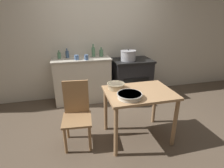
{
  "coord_description": "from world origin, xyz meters",
  "views": [
    {
      "loc": [
        -0.73,
        -2.27,
        1.77
      ],
      "look_at": [
        0.0,
        0.56,
        0.62
      ],
      "focal_mm": 28.0,
      "sensor_mm": 36.0,
      "label": 1
    }
  ],
  "objects": [
    {
      "name": "mixing_bowl_small",
      "position": [
        -0.09,
        -0.01,
        0.82
      ],
      "size": [
        0.26,
        0.26,
        0.08
      ],
      "color": "tan",
      "rests_on": "work_table"
    },
    {
      "name": "bottle_mid_left",
      "position": [
        -0.73,
        1.4,
        1.03
      ],
      "size": [
        0.07,
        0.07,
        0.19
      ],
      "color": "#3D5675",
      "rests_on": "counter_cabinet"
    },
    {
      "name": "work_table",
      "position": [
        0.21,
        -0.19,
        0.64
      ],
      "size": [
        0.95,
        0.71,
        0.77
      ],
      "color": "#A87F56",
      "rests_on": "ground_plane"
    },
    {
      "name": "cup_center",
      "position": [
        -0.38,
        1.12,
        1.0
      ],
      "size": [
        0.08,
        0.08,
        0.1
      ],
      "primitive_type": "cylinder",
      "color": "#4C6B99",
      "rests_on": "counter_cabinet"
    },
    {
      "name": "chair",
      "position": [
        -0.68,
        -0.05,
        0.48
      ],
      "size": [
        0.44,
        0.44,
        0.93
      ],
      "rotation": [
        0.0,
        0.0,
        -0.1
      ],
      "color": "#997047",
      "rests_on": "ground_plane"
    },
    {
      "name": "ground_plane",
      "position": [
        0.0,
        0.0,
        0.0
      ],
      "size": [
        14.0,
        14.0,
        0.0
      ],
      "primitive_type": "plane",
      "color": "brown"
    },
    {
      "name": "bottle_far_left",
      "position": [
        -0.89,
        1.38,
        1.02
      ],
      "size": [
        0.07,
        0.07,
        0.16
      ],
      "color": "#517F5B",
      "rests_on": "counter_cabinet"
    },
    {
      "name": "cup_center_right",
      "position": [
        -0.56,
        1.18,
        1.0
      ],
      "size": [
        0.09,
        0.09,
        0.09
      ],
      "primitive_type": "cylinder",
      "color": "#4C6B99",
      "rests_on": "counter_cabinet"
    },
    {
      "name": "flour_sack",
      "position": [
        0.52,
        0.78,
        0.19
      ],
      "size": [
        0.23,
        0.16,
        0.38
      ],
      "primitive_type": "cube",
      "color": "beige",
      "rests_on": "ground_plane"
    },
    {
      "name": "counter_cabinet",
      "position": [
        -0.46,
        1.3,
        0.48
      ],
      "size": [
        1.19,
        0.53,
        0.95
      ],
      "color": "beige",
      "rests_on": "ground_plane"
    },
    {
      "name": "bottle_center_left",
      "position": [
        -0.19,
        1.4,
        1.05
      ],
      "size": [
        0.07,
        0.07,
        0.26
      ],
      "color": "#517F5B",
      "rests_on": "counter_cabinet"
    },
    {
      "name": "mixing_bowl_large",
      "position": [
        -0.0,
        -0.35,
        0.81
      ],
      "size": [
        0.33,
        0.33,
        0.06
      ],
      "color": "silver",
      "rests_on": "work_table"
    },
    {
      "name": "wall_back",
      "position": [
        0.0,
        1.58,
        1.27
      ],
      "size": [
        8.0,
        0.07,
        2.55
      ],
      "color": "beige",
      "rests_on": "ground_plane"
    },
    {
      "name": "stove",
      "position": [
        0.64,
        1.25,
        0.44
      ],
      "size": [
        0.86,
        0.64,
        0.87
      ],
      "color": "black",
      "rests_on": "ground_plane"
    },
    {
      "name": "stock_pot",
      "position": [
        0.52,
        1.19,
        0.98
      ],
      "size": [
        0.33,
        0.33,
        0.24
      ],
      "color": "#A8A8AD",
      "rests_on": "stove"
    },
    {
      "name": "bottle_left",
      "position": [
        -0.03,
        1.37,
        1.03
      ],
      "size": [
        0.08,
        0.08,
        0.19
      ],
      "color": "#517F5B",
      "rests_on": "counter_cabinet"
    }
  ]
}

